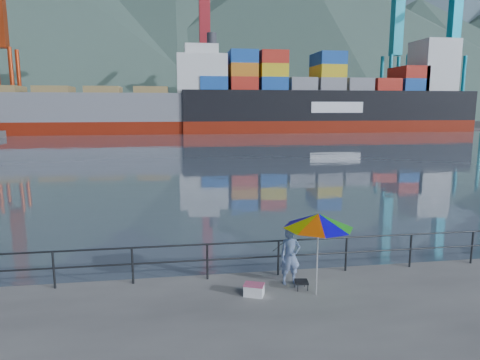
% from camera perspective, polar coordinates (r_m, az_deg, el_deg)
% --- Properties ---
extents(harbor_water, '(500.00, 280.00, 0.00)m').
position_cam_1_polar(harbor_water, '(139.55, -8.02, 7.79)').
color(harbor_water, '#4F5E6C').
rests_on(harbor_water, ground).
extents(far_dock, '(200.00, 40.00, 0.40)m').
position_cam_1_polar(far_dock, '(103.25, -2.14, 7.19)').
color(far_dock, '#514F4C').
rests_on(far_dock, ground).
extents(guardrail, '(22.00, 0.06, 1.03)m').
position_cam_1_polar(guardrail, '(12.06, 0.45, -10.50)').
color(guardrail, '#2D3033').
rests_on(guardrail, ground).
extents(mountains, '(600.00, 332.80, 80.00)m').
position_cam_1_polar(mountains, '(223.12, 1.98, 17.75)').
color(mountains, '#385147').
rests_on(mountains, ground).
extents(port_cranes, '(116.00, 28.00, 38.40)m').
position_cam_1_polar(port_cranes, '(99.69, 11.02, 16.14)').
color(port_cranes, red).
rests_on(port_cranes, ground).
extents(container_stacks, '(58.00, 8.40, 7.80)m').
position_cam_1_polar(container_stacks, '(109.03, 9.55, 8.77)').
color(container_stacks, yellow).
rests_on(container_stacks, ground).
extents(fisherman, '(0.57, 0.38, 1.53)m').
position_cam_1_polar(fisherman, '(11.63, 6.71, -10.07)').
color(fisherman, navy).
rests_on(fisherman, ground).
extents(beach_umbrella, '(1.95, 1.95, 2.11)m').
position_cam_1_polar(beach_umbrella, '(10.70, 10.41, -5.36)').
color(beach_umbrella, white).
rests_on(beach_umbrella, ground).
extents(folding_stool, '(0.38, 0.38, 0.22)m').
position_cam_1_polar(folding_stool, '(11.57, 8.18, -13.66)').
color(folding_stool, black).
rests_on(folding_stool, ground).
extents(cooler_bag, '(0.56, 0.48, 0.28)m').
position_cam_1_polar(cooler_bag, '(11.10, 1.88, -14.49)').
color(cooler_bag, white).
rests_on(cooler_bag, ground).
extents(fishing_rod, '(0.33, 1.64, 1.17)m').
position_cam_1_polar(fishing_rod, '(12.70, 5.92, -11.98)').
color(fishing_rod, black).
rests_on(fishing_rod, ground).
extents(bulk_carrier, '(51.82, 8.97, 14.50)m').
position_cam_1_polar(bulk_carrier, '(82.34, -15.42, 9.06)').
color(bulk_carrier, maroon).
rests_on(bulk_carrier, ground).
extents(container_ship, '(57.01, 9.50, 18.10)m').
position_cam_1_polar(container_ship, '(87.52, 12.74, 10.33)').
color(container_ship, maroon).
rests_on(container_ship, ground).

